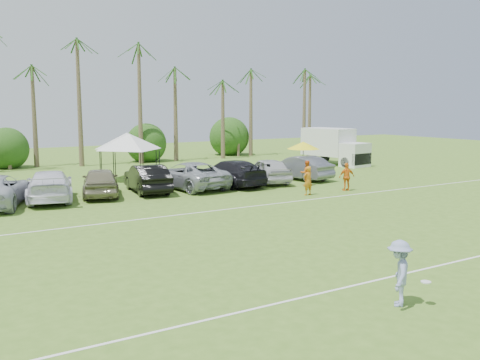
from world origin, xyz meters
TOP-DOWN VIEW (x-y plane):
  - ground at (0.00, 0.00)m, footprint 120.00×120.00m
  - field_lines at (0.00, 8.00)m, footprint 80.00×12.10m
  - palm_tree_4 at (-4.00, 38.00)m, footprint 2.40×2.40m
  - palm_tree_5 at (0.00, 38.00)m, footprint 2.40×2.40m
  - palm_tree_6 at (4.00, 38.00)m, footprint 2.40×2.40m
  - palm_tree_7 at (8.00, 38.00)m, footprint 2.40×2.40m
  - palm_tree_8 at (13.00, 38.00)m, footprint 2.40×2.40m
  - palm_tree_9 at (18.00, 38.00)m, footprint 2.40×2.40m
  - palm_tree_10 at (23.00, 38.00)m, footprint 2.40×2.40m
  - palm_tree_11 at (27.00, 38.00)m, footprint 2.40×2.40m
  - bush_tree_1 at (-6.00, 39.00)m, footprint 4.00×4.00m
  - bush_tree_2 at (6.00, 39.00)m, footprint 4.00×4.00m
  - bush_tree_3 at (16.00, 39.00)m, footprint 4.00×4.00m
  - sideline_player_a at (7.10, 15.33)m, footprint 0.66×0.46m
  - sideline_player_b at (9.40, 18.36)m, footprint 0.99×0.90m
  - sideline_player_c at (10.17, 15.35)m, footprint 1.09×0.68m
  - box_truck at (19.36, 27.00)m, footprint 3.14×6.47m
  - canopy_tent_left at (0.16, 26.36)m, footprint 4.75×4.75m
  - canopy_tent_right at (0.48, 27.71)m, footprint 4.77×4.77m
  - market_umbrella at (11.40, 21.31)m, footprint 2.38×2.38m
  - frisbee_player at (-1.82, 0.25)m, footprint 1.37×1.25m
  - parked_car_3 at (-6.31, 21.25)m, footprint 3.62×6.24m
  - parked_car_4 at (-3.46, 21.27)m, footprint 3.33×5.35m
  - parked_car_5 at (-0.61, 21.20)m, footprint 2.40×5.33m
  - parked_car_6 at (2.24, 21.20)m, footprint 3.50×6.40m
  - parked_car_7 at (5.09, 20.88)m, footprint 2.81×6.01m
  - parked_car_8 at (7.94, 20.75)m, footprint 3.11×5.32m
  - parked_car_9 at (10.79, 20.92)m, footprint 2.60×5.38m

SIDE VIEW (x-z plane):
  - ground at x=0.00m, z-range 0.00..0.00m
  - field_lines at x=0.00m, z-range 0.00..0.01m
  - sideline_player_b at x=9.40m, z-range 0.00..1.65m
  - parked_car_3 at x=-6.31m, z-range 0.00..1.70m
  - parked_car_4 at x=-3.46m, z-range 0.00..1.70m
  - parked_car_5 at x=-0.61m, z-range 0.00..1.70m
  - parked_car_6 at x=2.24m, z-range 0.00..1.70m
  - parked_car_7 at x=5.09m, z-range 0.00..1.70m
  - parked_car_8 at x=7.94m, z-range 0.00..1.70m
  - parked_car_9 at x=10.79m, z-range 0.00..1.70m
  - sideline_player_a at x=7.10m, z-range 0.00..1.71m
  - sideline_player_c at x=10.17m, z-range 0.00..1.74m
  - frisbee_player at x=-1.82m, z-range 0.00..1.77m
  - box_truck at x=19.36m, z-range 0.11..3.32m
  - bush_tree_1 at x=-6.00m, z-range -0.20..3.80m
  - bush_tree_2 at x=6.00m, z-range -0.20..3.80m
  - bush_tree_3 at x=16.00m, z-range -0.20..3.80m
  - market_umbrella at x=11.40m, z-range 1.05..3.71m
  - canopy_tent_left at x=0.16m, z-range 1.37..5.22m
  - canopy_tent_right at x=0.48m, z-range 1.38..5.24m
  - palm_tree_4 at x=-4.00m, z-range 3.03..11.93m
  - palm_tree_8 at x=13.00m, z-range 3.03..11.93m
  - palm_tree_5 at x=0.00m, z-range 3.40..13.30m
  - palm_tree_9 at x=18.00m, z-range 3.40..13.30m
  - palm_tree_6 at x=4.00m, z-range 3.76..14.66m
  - palm_tree_10 at x=23.00m, z-range 3.76..14.66m
  - palm_tree_7 at x=8.00m, z-range 4.11..16.01m
  - palm_tree_11 at x=27.00m, z-range 4.11..16.01m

